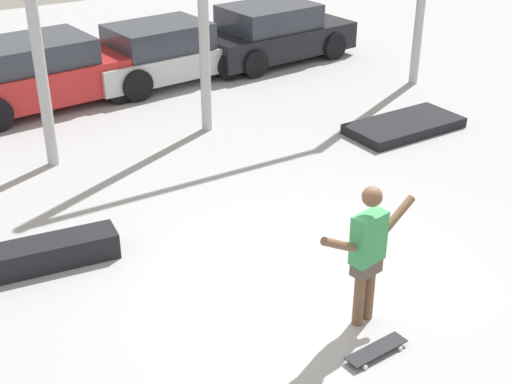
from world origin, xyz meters
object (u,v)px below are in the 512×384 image
grind_box (42,255)px  manual_pad (404,126)px  parked_car_red (39,73)px  parked_car_black (273,34)px  parked_car_silver (164,53)px  skateboard (376,350)px  skateboarder (368,249)px

grind_box → manual_pad: (7.47, 1.07, -0.09)m
parked_car_red → parked_car_black: bearing=-3.4°
manual_pad → parked_car_black: 5.40m
grind_box → manual_pad: 7.54m
parked_car_red → parked_car_silver: (2.92, 0.12, -0.04)m
manual_pad → parked_car_silver: 5.93m
skateboard → parked_car_silver: size_ratio=0.20×
skateboarder → parked_car_silver: bearing=69.1°
parked_car_silver → parked_car_black: parked_car_black is taller
skateboard → grind_box: (-2.63, 3.77, 0.12)m
manual_pad → parked_car_silver: bearing=116.7°
parked_car_silver → grind_box: bearing=-132.6°
parked_car_red → parked_car_silver: size_ratio=1.10×
parked_car_black → parked_car_silver: bearing=176.6°
grind_box → parked_car_black: (7.87, 6.42, 0.50)m
skateboard → parked_car_red: bearing=90.3°
skateboarder → manual_pad: size_ratio=0.78×
skateboarder → skateboard: 1.13m
parked_car_silver → parked_car_black: size_ratio=0.98×
manual_pad → parked_car_silver: size_ratio=0.56×
parked_car_red → parked_car_black: size_ratio=1.08×
skateboard → parked_car_silver: (2.19, 10.11, 0.59)m
parked_car_red → parked_car_black: (5.97, 0.20, -0.02)m
skateboard → parked_car_silver: bearing=74.0°
parked_car_black → skateboarder: bearing=-122.2°
parked_car_red → parked_car_silver: 2.92m
grind_box → parked_car_red: parked_car_red is taller
manual_pad → parked_car_black: bearing=85.7°
skateboard → grind_box: 4.60m
parked_car_silver → parked_car_red: bearing=177.0°
skateboarder → parked_car_black: 10.84m
grind_box → parked_car_red: 6.53m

